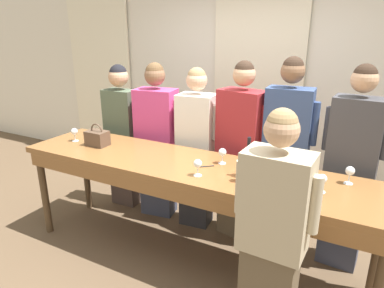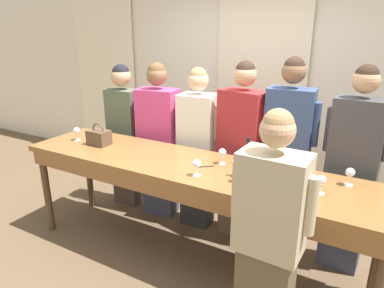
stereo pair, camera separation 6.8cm
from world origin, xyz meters
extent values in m
plane|color=brown|center=(0.00, 0.00, 0.00)|extent=(18.00, 18.00, 0.00)
cube|color=silver|center=(0.00, 1.85, 1.40)|extent=(12.00, 0.06, 2.80)
cube|color=#EFE5C6|center=(-2.54, 1.79, 1.34)|extent=(1.13, 0.03, 2.69)
cube|color=#EFE5C6|center=(0.00, 1.79, 1.34)|extent=(1.13, 0.03, 2.69)
cube|color=brown|center=(0.00, 0.00, 0.93)|extent=(3.17, 0.73, 0.05)
cube|color=brown|center=(0.00, -0.35, 0.84)|extent=(3.04, 0.03, 0.12)
cylinder|color=#4C3823|center=(-1.51, -0.29, 0.45)|extent=(0.07, 0.07, 0.90)
cylinder|color=#4C3823|center=(-1.51, 0.29, 0.45)|extent=(0.07, 0.07, 0.90)
cylinder|color=#4C3823|center=(1.51, 0.29, 0.45)|extent=(0.07, 0.07, 0.90)
cylinder|color=black|center=(0.54, -0.03, 1.05)|extent=(0.08, 0.08, 0.20)
cone|color=black|center=(0.54, -0.03, 1.17)|extent=(0.08, 0.08, 0.04)
cylinder|color=black|center=(0.54, -0.03, 1.23)|extent=(0.03, 0.03, 0.08)
cylinder|color=beige|center=(0.54, -0.03, 1.04)|extent=(0.08, 0.08, 0.08)
cube|color=brown|center=(-1.00, 0.00, 1.02)|extent=(0.21, 0.15, 0.14)
torus|color=brown|center=(-1.00, 0.00, 1.10)|extent=(0.14, 0.01, 0.14)
cylinder|color=white|center=(0.19, -0.19, 0.95)|extent=(0.07, 0.07, 0.00)
cylinder|color=white|center=(0.19, -0.19, 0.99)|extent=(0.01, 0.01, 0.07)
sphere|color=white|center=(0.19, -0.19, 1.05)|extent=(0.07, 0.07, 0.07)
cylinder|color=white|center=(0.52, -0.14, 0.95)|extent=(0.07, 0.07, 0.00)
cylinder|color=white|center=(0.52, -0.14, 0.99)|extent=(0.01, 0.01, 0.07)
sphere|color=white|center=(0.52, -0.14, 1.05)|extent=(0.07, 0.07, 0.07)
cylinder|color=white|center=(1.23, 0.20, 0.95)|extent=(0.07, 0.07, 0.00)
cylinder|color=white|center=(1.23, 0.20, 0.99)|extent=(0.01, 0.01, 0.07)
sphere|color=white|center=(1.23, 0.20, 1.05)|extent=(0.07, 0.07, 0.07)
cylinder|color=white|center=(-1.30, -0.01, 0.95)|extent=(0.07, 0.07, 0.00)
cylinder|color=white|center=(-1.30, -0.01, 0.99)|extent=(0.01, 0.01, 0.07)
sphere|color=white|center=(-1.30, -0.01, 1.05)|extent=(0.07, 0.07, 0.07)
cylinder|color=white|center=(0.26, 0.13, 0.95)|extent=(0.07, 0.07, 0.00)
cylinder|color=white|center=(0.26, 0.13, 0.99)|extent=(0.01, 0.01, 0.07)
sphere|color=white|center=(0.26, 0.13, 1.05)|extent=(0.07, 0.07, 0.07)
cylinder|color=white|center=(0.60, -0.15, 0.95)|extent=(0.07, 0.07, 0.00)
cylinder|color=white|center=(0.60, -0.15, 0.99)|extent=(0.01, 0.01, 0.07)
sphere|color=white|center=(0.60, -0.15, 1.05)|extent=(0.07, 0.07, 0.07)
sphere|color=beige|center=(0.60, -0.15, 1.05)|extent=(0.04, 0.04, 0.04)
cylinder|color=white|center=(1.08, -0.04, 0.95)|extent=(0.07, 0.07, 0.00)
cylinder|color=white|center=(1.08, -0.04, 0.99)|extent=(0.01, 0.01, 0.07)
sphere|color=white|center=(1.08, -0.04, 1.05)|extent=(0.07, 0.07, 0.07)
cylinder|color=black|center=(0.17, 0.00, 0.96)|extent=(0.11, 0.09, 0.01)
cube|color=#473833|center=(-1.19, 0.60, 0.39)|extent=(0.32, 0.19, 0.78)
cube|color=#4C5B47|center=(-1.19, 0.60, 1.08)|extent=(0.37, 0.22, 0.61)
sphere|color=tan|center=(-1.19, 0.60, 1.53)|extent=(0.22, 0.22, 0.22)
sphere|color=black|center=(-1.19, 0.60, 1.57)|extent=(0.19, 0.19, 0.19)
cylinder|color=#4C5B47|center=(-0.99, 0.60, 1.13)|extent=(0.07, 0.07, 0.34)
cylinder|color=#4C5B47|center=(-1.40, 0.59, 1.13)|extent=(0.07, 0.07, 0.34)
cube|color=#383D51|center=(-0.71, 0.60, 0.40)|extent=(0.39, 0.28, 0.80)
cube|color=#C63D7A|center=(-0.71, 0.60, 1.12)|extent=(0.46, 0.32, 0.63)
sphere|color=brown|center=(-0.71, 0.60, 1.58)|extent=(0.22, 0.22, 0.22)
sphere|color=brown|center=(-0.71, 0.60, 1.62)|extent=(0.19, 0.19, 0.19)
cylinder|color=#C63D7A|center=(-0.48, 0.63, 1.17)|extent=(0.08, 0.08, 0.35)
cylinder|color=#C63D7A|center=(-0.94, 0.57, 1.17)|extent=(0.08, 0.08, 0.35)
cube|color=#28282D|center=(-0.23, 0.60, 0.40)|extent=(0.33, 0.26, 0.79)
cube|color=silver|center=(-0.23, 0.60, 1.11)|extent=(0.39, 0.31, 0.63)
sphere|color=#DBAD89|center=(-0.23, 0.60, 1.56)|extent=(0.21, 0.21, 0.21)
sphere|color=#93754C|center=(-0.23, 0.60, 1.60)|extent=(0.18, 0.18, 0.18)
cylinder|color=silver|center=(-0.02, 0.62, 1.16)|extent=(0.08, 0.08, 0.35)
cylinder|color=silver|center=(-0.43, 0.58, 1.16)|extent=(0.08, 0.08, 0.35)
cube|color=brown|center=(0.25, 0.60, 0.42)|extent=(0.41, 0.29, 0.84)
cube|color=maroon|center=(0.25, 0.60, 1.17)|extent=(0.48, 0.34, 0.66)
sphere|color=tan|center=(0.25, 0.60, 1.64)|extent=(0.21, 0.21, 0.21)
sphere|color=#332319|center=(0.25, 0.60, 1.68)|extent=(0.18, 0.18, 0.18)
cylinder|color=maroon|center=(0.49, 0.54, 1.22)|extent=(0.08, 0.08, 0.37)
cylinder|color=maroon|center=(0.02, 0.65, 1.22)|extent=(0.08, 0.08, 0.37)
cube|color=brown|center=(0.68, 0.60, 0.43)|extent=(0.35, 0.21, 0.87)
cube|color=#334775|center=(0.68, 0.60, 1.21)|extent=(0.41, 0.25, 0.69)
sphere|color=brown|center=(0.68, 0.60, 1.69)|extent=(0.20, 0.20, 0.20)
sphere|color=#332319|center=(0.68, 0.60, 1.73)|extent=(0.18, 0.18, 0.18)
cylinder|color=#334775|center=(0.90, 0.61, 1.26)|extent=(0.07, 0.07, 0.38)
cylinder|color=#334775|center=(0.46, 0.59, 1.26)|extent=(0.07, 0.07, 0.38)
cube|color=#383D51|center=(1.22, 0.60, 0.43)|extent=(0.35, 0.24, 0.85)
cube|color=#3D3D42|center=(1.22, 0.60, 1.19)|extent=(0.41, 0.28, 0.67)
sphere|color=tan|center=(1.22, 0.60, 1.66)|extent=(0.20, 0.20, 0.20)
sphere|color=#332319|center=(1.22, 0.60, 1.70)|extent=(0.18, 0.18, 0.18)
cylinder|color=#3D3D42|center=(1.01, 0.61, 1.24)|extent=(0.08, 0.08, 0.37)
cube|color=tan|center=(0.89, -0.59, 1.08)|extent=(0.40, 0.26, 0.61)
sphere|color=tan|center=(0.89, -0.59, 1.52)|extent=(0.19, 0.19, 0.19)
sphere|color=#93754C|center=(0.89, -0.59, 1.55)|extent=(0.17, 0.17, 0.17)
cylinder|color=tan|center=(0.68, -0.58, 1.13)|extent=(0.07, 0.07, 0.34)
cylinder|color=tan|center=(1.11, -0.60, 1.13)|extent=(0.07, 0.07, 0.34)
camera|label=1|loc=(1.29, -2.36, 2.03)|focal=32.00mm
camera|label=2|loc=(1.35, -2.33, 2.03)|focal=32.00mm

